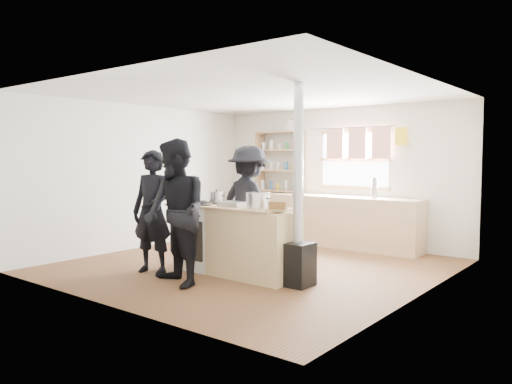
# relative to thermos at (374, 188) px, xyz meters

# --- Properties ---
(ground) EXTENTS (5.00, 5.00, 0.01)m
(ground) POSITION_rel_thermos_xyz_m (-0.87, -2.22, -1.07)
(ground) COLOR brown
(ground) RESTS_ON ground
(back_counter) EXTENTS (3.40, 0.55, 0.90)m
(back_counter) POSITION_rel_thermos_xyz_m (-0.87, 0.00, -0.62)
(back_counter) COLOR tan
(back_counter) RESTS_ON ground
(shelving_unit) EXTENTS (1.00, 0.28, 1.20)m
(shelving_unit) POSITION_rel_thermos_xyz_m (-2.07, 0.12, 0.45)
(shelving_unit) COLOR tan
(shelving_unit) RESTS_ON back_counter
(thermos) EXTENTS (0.10, 0.10, 0.33)m
(thermos) POSITION_rel_thermos_xyz_m (0.00, 0.00, 0.00)
(thermos) COLOR silver
(thermos) RESTS_ON back_counter
(cooking_island) EXTENTS (1.97, 0.64, 0.93)m
(cooking_island) POSITION_rel_thermos_xyz_m (-0.73, -2.77, -0.60)
(cooking_island) COLOR silver
(cooking_island) RESTS_ON ground
(skillet_greens) EXTENTS (0.36, 0.36, 0.05)m
(skillet_greens) POSITION_rel_thermos_xyz_m (-1.38, -2.89, -0.11)
(skillet_greens) COLOR black
(skillet_greens) RESTS_ON cooking_island
(roast_tray) EXTENTS (0.35, 0.26, 0.06)m
(roast_tray) POSITION_rel_thermos_xyz_m (-0.76, -2.79, -0.10)
(roast_tray) COLOR silver
(roast_tray) RESTS_ON cooking_island
(stockpot_stove) EXTENTS (0.24, 0.24, 0.19)m
(stockpot_stove) POSITION_rel_thermos_xyz_m (-1.27, -2.56, -0.05)
(stockpot_stove) COLOR silver
(stockpot_stove) RESTS_ON cooking_island
(stockpot_counter) EXTENTS (0.31, 0.31, 0.23)m
(stockpot_counter) POSITION_rel_thermos_xyz_m (-0.32, -2.80, -0.03)
(stockpot_counter) COLOR silver
(stockpot_counter) RESTS_ON cooking_island
(bread_board) EXTENTS (0.33, 0.29, 0.12)m
(bread_board) POSITION_rel_thermos_xyz_m (0.06, -2.88, -0.09)
(bread_board) COLOR tan
(bread_board) RESTS_ON cooking_island
(flue_heater) EXTENTS (0.35, 0.35, 2.50)m
(flue_heater) POSITION_rel_thermos_xyz_m (0.27, -2.76, -0.42)
(flue_heater) COLOR black
(flue_heater) RESTS_ON ground
(person_near_left) EXTENTS (0.70, 0.54, 1.69)m
(person_near_left) POSITION_rel_thermos_xyz_m (-1.69, -3.40, -0.22)
(person_near_left) COLOR black
(person_near_left) RESTS_ON ground
(person_near_right) EXTENTS (1.05, 0.91, 1.82)m
(person_near_right) POSITION_rel_thermos_xyz_m (-0.91, -3.70, -0.15)
(person_near_right) COLOR black
(person_near_right) RESTS_ON ground
(person_far) EXTENTS (1.22, 0.80, 1.77)m
(person_far) POSITION_rel_thermos_xyz_m (-1.21, -1.88, -0.18)
(person_far) COLOR black
(person_far) RESTS_ON ground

